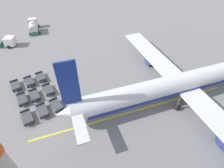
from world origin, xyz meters
name	(u,v)px	position (x,y,z in m)	size (l,w,h in m)	color
ground_plane	(148,61)	(0.00, 0.00, 0.00)	(500.00, 500.00, 0.00)	gray
airplane	(189,82)	(12.19, 0.32, 3.14)	(43.16, 47.04, 11.92)	silver
fuel_tanker_primary	(34,27)	(-28.04, -22.93, 1.31)	(7.73, 3.64, 3.08)	white
baggage_dolly_row_near_col_a	(16,86)	(-2.43, -28.65, 0.48)	(3.84, 2.08, 0.92)	#424449
baggage_dolly_row_near_col_b	(22,100)	(2.06, -27.61, 0.48)	(3.83, 1.96, 0.92)	#424449
baggage_dolly_row_near_col_c	(27,118)	(6.71, -27.07, 0.48)	(3.83, 2.01, 0.92)	#424449
baggage_dolly_row_mid_a_col_a	(29,82)	(-2.67, -26.10, 0.48)	(3.84, 2.13, 0.92)	#424449
baggage_dolly_row_mid_a_col_b	(35,96)	(1.87, -25.50, 0.48)	(3.83, 1.95, 0.92)	#424449
baggage_dolly_row_mid_a_col_c	(43,111)	(6.24, -24.61, 0.48)	(3.83, 1.95, 0.92)	#424449
baggage_dolly_row_mid_b_col_a	(41,77)	(-3.24, -23.79, 0.48)	(3.83, 2.03, 0.92)	#424449
baggage_dolly_row_mid_b_col_b	(48,90)	(1.30, -22.96, 0.48)	(3.84, 2.07, 0.92)	#424449
baggage_dolly_row_mid_b_col_c	(57,105)	(5.89, -22.25, 0.48)	(3.84, 2.19, 0.92)	#424449
stand_guidance_stripe	(137,110)	(12.09, -9.80, 0.00)	(2.72, 35.15, 0.01)	yellow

